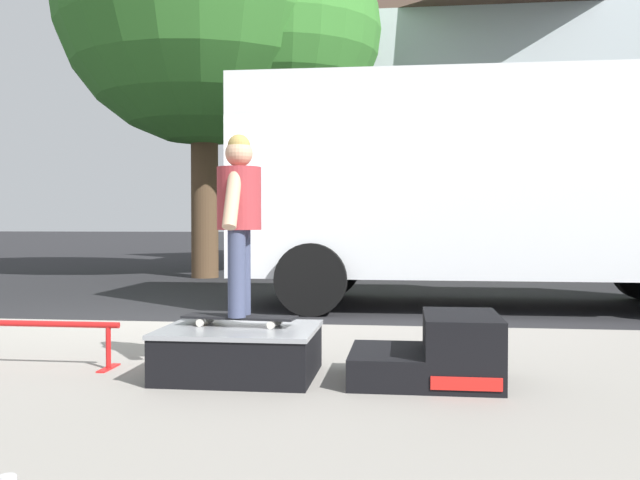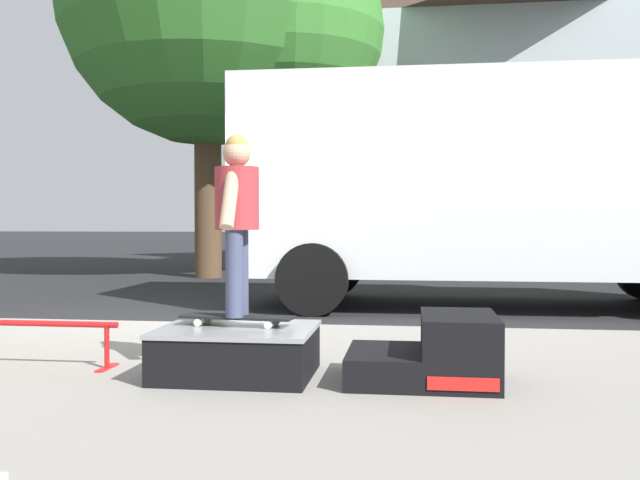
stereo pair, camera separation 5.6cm
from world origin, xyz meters
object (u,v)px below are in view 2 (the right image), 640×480
(skate_box, at_px, (237,350))
(kicker_ramp, at_px, (436,354))
(grind_rail, at_px, (25,332))
(box_truck, at_px, (497,182))
(skateboard, at_px, (237,318))
(street_tree_main, at_px, (224,6))
(skater_kid, at_px, (237,209))

(skate_box, bearing_deg, kicker_ramp, -0.02)
(grind_rail, height_order, box_truck, box_truck)
(kicker_ramp, distance_m, box_truck, 5.39)
(box_truck, bearing_deg, skate_box, -114.42)
(skateboard, height_order, street_tree_main, street_tree_main)
(skateboard, bearing_deg, kicker_ramp, -2.54)
(kicker_ramp, distance_m, skater_kid, 1.64)
(skate_box, relative_size, box_truck, 0.15)
(grind_rail, bearing_deg, skateboard, -1.97)
(skateboard, distance_m, skater_kid, 0.74)
(skate_box, xyz_separation_m, grind_rail, (-1.60, 0.11, 0.07))
(street_tree_main, bearing_deg, kicker_ramp, -67.08)
(skater_kid, height_order, street_tree_main, street_tree_main)
(skate_box, distance_m, grind_rail, 1.61)
(grind_rail, bearing_deg, skater_kid, -1.97)
(skate_box, height_order, grind_rail, grind_rail)
(kicker_ramp, xyz_separation_m, grind_rail, (-2.92, 0.11, 0.06))
(skateboard, bearing_deg, box_truck, 65.19)
(grind_rail, distance_m, skateboard, 1.59)
(skateboard, distance_m, street_tree_main, 11.01)
(grind_rail, bearing_deg, kicker_ramp, -2.23)
(skate_box, distance_m, kicker_ramp, 1.32)
(kicker_ramp, distance_m, skateboard, 1.35)
(skate_box, xyz_separation_m, kicker_ramp, (1.32, -0.00, 0.00))
(grind_rail, height_order, street_tree_main, street_tree_main)
(skate_box, bearing_deg, street_tree_main, 105.81)
(grind_rail, relative_size, skateboard, 1.76)
(skate_box, xyz_separation_m, box_truck, (2.32, 5.11, 1.40))
(street_tree_main, bearing_deg, skate_box, -74.19)
(kicker_ramp, bearing_deg, skate_box, 179.98)
(skateboard, xyz_separation_m, street_tree_main, (-2.66, 9.39, 5.09))
(box_truck, height_order, street_tree_main, street_tree_main)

